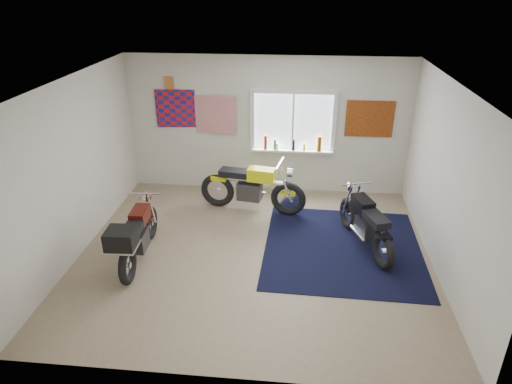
# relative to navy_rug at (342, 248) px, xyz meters

# --- Properties ---
(ground) EXTENTS (5.50, 5.50, 0.00)m
(ground) POSITION_rel_navy_rug_xyz_m (-1.41, -0.32, -0.01)
(ground) COLOR #9E896B
(ground) RESTS_ON ground
(room_shell) EXTENTS (5.50, 5.50, 5.50)m
(room_shell) POSITION_rel_navy_rug_xyz_m (-1.41, -0.32, 1.63)
(room_shell) COLOR white
(room_shell) RESTS_ON ground
(navy_rug) EXTENTS (2.57, 2.66, 0.01)m
(navy_rug) POSITION_rel_navy_rug_xyz_m (0.00, 0.00, 0.00)
(navy_rug) COLOR black
(navy_rug) RESTS_ON ground
(window_assembly) EXTENTS (1.66, 0.17, 1.26)m
(window_assembly) POSITION_rel_navy_rug_xyz_m (-0.91, 2.15, 1.36)
(window_assembly) COLOR white
(window_assembly) RESTS_ON room_shell
(oil_bottles) EXTENTS (1.13, 0.09, 0.30)m
(oil_bottles) POSITION_rel_navy_rug_xyz_m (-0.86, 2.08, 1.02)
(oil_bottles) COLOR maroon
(oil_bottles) RESTS_ON window_assembly
(flag_display) EXTENTS (1.60, 0.10, 1.17)m
(flag_display) POSITION_rel_navy_rug_xyz_m (-3.31, 2.16, 2.14)
(flag_display) COLOR red
(flag_display) RESTS_ON room_shell
(triumph_poster) EXTENTS (0.90, 0.03, 0.70)m
(triumph_poster) POSITION_rel_navy_rug_xyz_m (0.54, 2.16, 1.54)
(triumph_poster) COLOR #A54C14
(triumph_poster) RESTS_ON room_shell
(yellow_triumph) EXTENTS (2.02, 0.63, 1.02)m
(yellow_triumph) POSITION_rel_navy_rug_xyz_m (-1.61, 1.19, 0.44)
(yellow_triumph) COLOR black
(yellow_triumph) RESTS_ON ground
(black_chrome_bike) EXTENTS (0.78, 1.75, 0.93)m
(black_chrome_bike) POSITION_rel_navy_rug_xyz_m (0.34, 0.10, 0.40)
(black_chrome_bike) COLOR black
(black_chrome_bike) RESTS_ON navy_rug
(maroon_tourer) EXTENTS (0.55, 1.81, 0.92)m
(maroon_tourer) POSITION_rel_navy_rug_xyz_m (-3.15, -0.75, 0.47)
(maroon_tourer) COLOR black
(maroon_tourer) RESTS_ON ground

